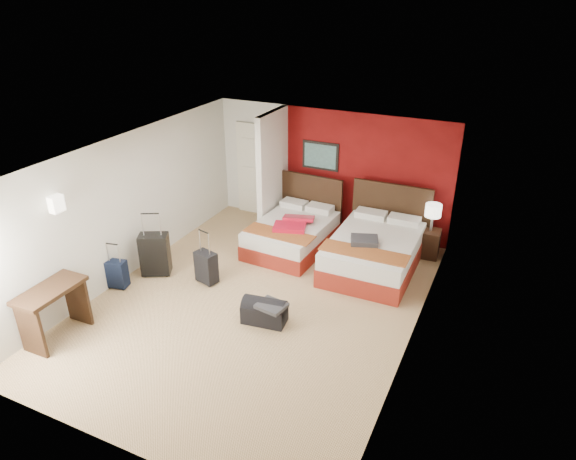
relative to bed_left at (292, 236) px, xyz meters
The scene contains 17 objects.
ground 1.99m from the bed_left, 82.05° to the right, with size 6.50×6.50×0.00m, color #D3B281.
room_walls 1.59m from the bed_left, 154.74° to the right, with size 5.02×6.52×2.50m.
red_accent_panel 1.90m from the bed_left, 51.31° to the left, with size 3.50×0.04×2.50m, color maroon.
partition_wall 1.38m from the bed_left, 137.90° to the left, with size 0.12×1.20×2.50m, color silver.
entry_door 2.07m from the bed_left, 139.83° to the left, with size 0.82×0.06×2.05m, color silver.
bed_left is the anchor object (origin of this frame).
bed_right 1.68m from the bed_left, ahead, with size 1.47×2.10×0.63m, color silver.
red_suitcase_open 0.36m from the bed_left, 45.00° to the right, with size 0.59×0.81×0.10m, color red.
jacket_bundle 1.67m from the bed_left, 14.22° to the right, with size 0.47×0.37×0.11m, color #37373C.
nightstand 2.63m from the bed_left, 18.21° to the left, with size 0.38×0.38×0.54m, color #331C11.
table_lamp 2.68m from the bed_left, 18.21° to the left, with size 0.30×0.30×0.53m, color white.
suitcase_black 2.62m from the bed_left, 132.83° to the right, with size 0.50×0.31×0.75m, color black.
suitcase_charcoal 1.96m from the bed_left, 114.26° to the right, with size 0.38×0.23×0.55m, color black.
suitcase_navy 3.31m from the bed_left, 129.33° to the right, with size 0.34×0.21×0.48m, color black.
duffel_bag 2.47m from the bed_left, 75.07° to the right, with size 0.67×0.36×0.34m, color black.
jacket_draped 2.56m from the bed_left, 72.11° to the right, with size 0.42×0.35×0.06m, color #35353A.
desk 4.45m from the bed_left, 115.87° to the right, with size 0.50×1.01×0.84m, color #321D10.
Camera 1 is at (3.46, -6.20, 4.75)m, focal length 32.04 mm.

